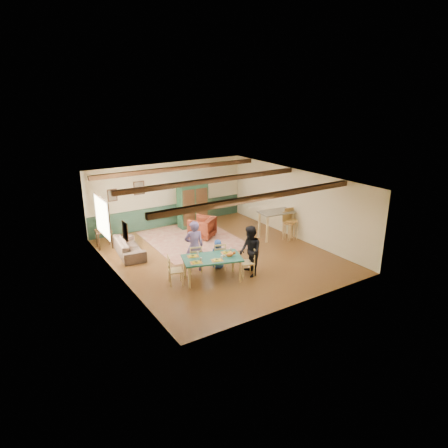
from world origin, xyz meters
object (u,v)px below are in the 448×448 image
dining_chair_end_left (176,270)px  bar_stool_left (289,226)px  dining_table (212,269)px  dining_chair_far_right (219,256)px  table_lamp (102,222)px  dining_chair_far_left (195,258)px  dining_chair_end_right (247,262)px  person_man (194,246)px  armoire (193,204)px  person_woman (250,251)px  bar_stool_right (292,224)px  counter_table (276,225)px  cat (230,254)px  armchair (202,227)px  person_child (218,254)px  end_table (104,239)px  sofa (129,247)px

dining_chair_end_left → bar_stool_left: bearing=-62.1°
dining_table → dining_chair_far_right: 0.80m
dining_chair_far_right → table_lamp: size_ratio=1.50×
dining_chair_far_left → dining_chair_end_right: size_ratio=1.00×
person_man → armoire: 4.45m
person_man → person_woman: (1.30, -1.21, -0.04)m
dining_chair_end_left → dining_chair_end_right: bearing=-90.0°
bar_stool_left → bar_stool_right: bearing=16.4°
counter_table → cat: bearing=-149.5°
dining_chair_end_right → armchair: 3.77m
dining_chair_far_left → dining_chair_far_right: same height
dining_chair_end_right → counter_table: size_ratio=0.70×
cat → bar_stool_left: bar_stool_left is taller
person_child → table_lamp: (-2.58, 3.78, 0.49)m
dining_chair_far_right → person_man: (-0.72, 0.30, 0.38)m
dining_chair_far_left → counter_table: (4.13, 1.03, 0.09)m
dining_table → armoire: armoire is taller
counter_table → dining_chair_far_left: bearing=-166.0°
person_man → end_table: (-1.84, 3.55, -0.50)m
dining_chair_far_left → dining_chair_far_right: 0.78m
bar_stool_left → cat: bearing=-155.3°
sofa → bar_stool_left: size_ratio=1.74×
person_man → sofa: person_man is taller
dining_chair_far_left → person_woman: 1.78m
dining_table → person_woman: bearing=-17.0°
dining_chair_far_left → bar_stool_left: 4.45m
table_lamp → dining_table: bearing=-65.8°
person_man → bar_stool_right: size_ratio=1.38×
person_man → person_woman: person_man is taller
end_table → person_child: bearing=-55.7°
dining_table → dining_chair_far_right: (0.57, 0.55, 0.10)m
person_man → dining_chair_far_left: bearing=90.0°
sofa → counter_table: bearing=-98.4°
dining_chair_end_left → person_man: bearing=-43.2°
dining_chair_end_left → table_lamp: (-0.92, 4.08, 0.52)m
dining_chair_far_left → table_lamp: table_lamp is taller
person_man → bar_stool_left: person_man is taller
counter_table → person_woman: bearing=-142.4°
dining_table → person_child: (0.60, 0.63, 0.12)m
dining_chair_end_left → cat: size_ratio=2.64×
cat → end_table: 5.29m
person_woman → sofa: person_woman is taller
cat → armoire: armoire is taller
dining_chair_far_left → dining_chair_far_right: (0.74, -0.23, 0.00)m
dining_table → person_man: (-0.14, 0.85, 0.47)m
person_man → dining_chair_end_left: bearing=46.8°
person_child → bar_stool_left: bar_stool_left is taller
dining_table → dining_chair_end_right: size_ratio=1.89×
dining_chair_end_left → table_lamp: size_ratio=1.50×
armchair → person_woman: bearing=48.4°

